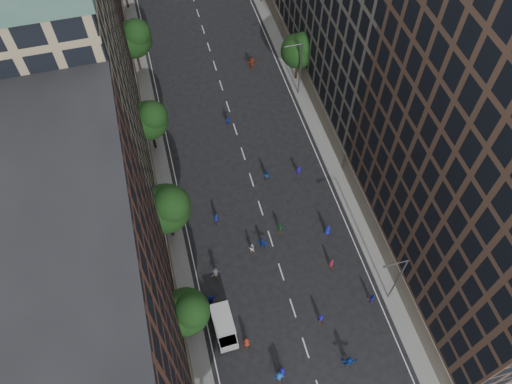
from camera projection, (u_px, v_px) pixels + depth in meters
ground at (236, 132)px, 69.23m from camera, size 240.00×240.00×0.00m
sidewalk_left at (143, 110)px, 71.52m from camera, size 4.00×105.00×0.15m
sidewalk_right at (302, 80)px, 75.01m from camera, size 4.00×105.00×0.15m
bldg_left_a at (78, 326)px, 38.26m from camera, size 14.00×22.00×30.00m
bldg_left_b at (57, 92)px, 49.71m from camera, size 14.00×26.00×34.00m
bldg_right_a at (508, 162)px, 43.49m from camera, size 14.00×30.00×36.00m
tree_left_1 at (188, 311)px, 48.77m from camera, size 4.80×4.80×8.21m
tree_left_2 at (167, 207)px, 54.65m from camera, size 5.60×5.60×9.45m
tree_left_3 at (150, 119)px, 62.75m from camera, size 5.00×5.00×8.58m
tree_left_4 at (134, 38)px, 71.25m from camera, size 5.40×5.40×9.08m
tree_right_a at (300, 49)px, 70.53m from camera, size 5.00×5.00×8.39m
streetlamp_near at (397, 278)px, 51.18m from camera, size 2.64×0.22×9.06m
streetlamp_far at (299, 66)px, 69.20m from camera, size 2.64×0.22×9.06m
cargo_van at (224, 326)px, 52.29m from camera, size 2.28×4.68×2.46m
skater_0 at (282, 372)px, 50.07m from camera, size 0.92×0.71×1.67m
skater_1 at (321, 318)px, 53.27m from camera, size 0.69×0.57×1.60m
skater_2 at (371, 298)px, 54.60m from camera, size 0.89×0.80×1.49m
skater_3 at (279, 377)px, 49.79m from camera, size 1.13×0.68×1.71m
skater_4 at (211, 300)px, 54.29m from camera, size 1.19×0.67×1.91m
skater_5 at (349, 362)px, 50.54m from camera, size 1.86×1.07×1.91m
skater_6 at (247, 342)px, 51.80m from camera, size 0.87×0.64×1.64m
skater_7 at (332, 264)px, 56.97m from camera, size 0.64×0.53×1.52m
skater_8 at (252, 248)px, 58.10m from camera, size 0.86×0.74×1.51m
skater_9 at (216, 273)px, 56.10m from camera, size 1.36×1.05×1.85m
skater_10 at (280, 228)px, 59.57m from camera, size 1.00×0.68×1.58m
skater_11 at (263, 243)px, 58.41m from camera, size 1.54×0.99×1.59m
skater_12 at (328, 230)px, 59.40m from camera, size 0.90×0.70×1.63m
skater_13 at (216, 219)px, 60.21m from camera, size 0.76×0.65×1.77m
skater_14 at (266, 175)px, 63.97m from camera, size 0.93×0.78×1.73m
skater_15 at (298, 171)px, 64.43m from camera, size 0.99×0.58×1.52m
skater_16 at (228, 121)px, 69.27m from camera, size 1.06×0.75×1.67m
skater_17 at (252, 63)px, 75.79m from camera, size 1.80×0.69×1.90m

